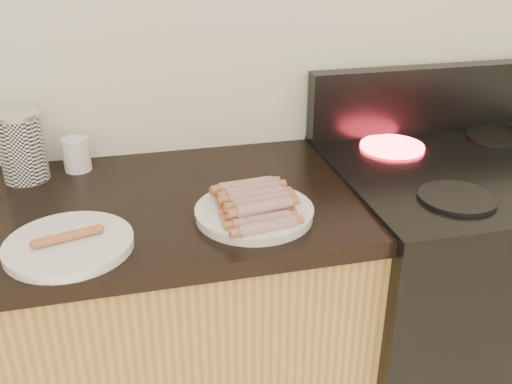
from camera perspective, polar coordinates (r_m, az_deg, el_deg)
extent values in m
cube|color=silver|center=(1.56, -9.39, 17.93)|extent=(4.00, 0.04, 2.60)
cube|color=black|center=(1.84, 19.12, -10.76)|extent=(0.76, 0.65, 0.90)
cube|color=black|center=(1.63, 21.41, 2.35)|extent=(0.76, 0.65, 0.01)
cube|color=black|center=(1.82, 17.03, 8.88)|extent=(0.76, 0.06, 0.20)
cylinder|color=black|center=(1.40, 19.47, -0.55)|extent=(0.18, 0.18, 0.01)
cylinder|color=#FF1E2D|center=(1.67, 13.45, 4.46)|extent=(0.18, 0.18, 0.01)
cylinder|color=black|center=(1.85, 22.99, 5.12)|extent=(0.18, 0.18, 0.01)
cylinder|color=white|center=(1.27, -0.17, -2.18)|extent=(0.33, 0.33, 0.02)
cylinder|color=white|center=(1.21, -18.19, -5.02)|extent=(0.29, 0.29, 0.02)
cylinder|color=maroon|center=(1.17, 0.97, -3.46)|extent=(0.13, 0.04, 0.03)
cylinder|color=maroon|center=(1.20, 0.63, -2.81)|extent=(0.13, 0.04, 0.03)
cylinder|color=maroon|center=(1.22, 0.30, -2.19)|extent=(0.13, 0.04, 0.03)
cylinder|color=maroon|center=(1.25, -0.02, -1.58)|extent=(0.13, 0.04, 0.03)
cylinder|color=maroon|center=(1.27, -0.32, -1.01)|extent=(0.13, 0.04, 0.03)
cylinder|color=maroon|center=(1.30, -0.62, -0.45)|extent=(0.13, 0.04, 0.03)
cylinder|color=maroon|center=(1.32, -0.90, 0.08)|extent=(0.13, 0.04, 0.03)
cylinder|color=maroon|center=(1.35, -1.17, 0.60)|extent=(0.13, 0.04, 0.03)
cylinder|color=maroon|center=(1.20, 0.46, -1.53)|extent=(0.13, 0.04, 0.03)
cylinder|color=maroon|center=(1.22, 0.14, -0.94)|extent=(0.13, 0.04, 0.03)
cylinder|color=maroon|center=(1.25, -0.18, -0.36)|extent=(0.13, 0.04, 0.03)
cylinder|color=maroon|center=(1.27, -0.48, 0.19)|extent=(0.13, 0.04, 0.03)
cylinder|color=maroon|center=(1.30, -0.77, 0.72)|extent=(0.13, 0.04, 0.03)
cylinder|color=#D07853|center=(1.20, -18.31, -4.24)|extent=(0.13, 0.05, 0.02)
cylinder|color=silver|center=(1.54, -22.33, 4.02)|extent=(0.11, 0.11, 0.17)
cylinder|color=silver|center=(1.51, -22.88, 7.12)|extent=(0.11, 0.11, 0.01)
cylinder|color=white|center=(1.57, -17.51, 3.60)|extent=(0.09, 0.09, 0.09)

